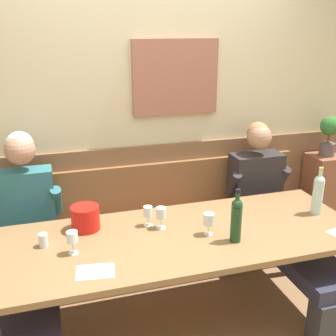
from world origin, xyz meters
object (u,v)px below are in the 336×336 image
person_right_seat (277,215)px  wine_bottle_green_tall (236,219)px  wine_glass_center_front (209,220)px  ice_bucket (85,218)px  wine_glass_left_end (148,213)px  person_left_seat (28,247)px  wine_glass_right_end (161,214)px  wall_bench (153,244)px  potted_plant (329,133)px  wine_glass_mid_right (72,238)px  wine_bottle_amber_mid (318,193)px  water_tumbler_center (43,240)px  dining_table (181,244)px

person_right_seat → wine_bottle_green_tall: bearing=-140.7°
wine_bottle_green_tall → wine_glass_center_front: bearing=135.7°
ice_bucket → wine_glass_left_end: (0.41, -0.07, 0.01)m
person_left_seat → wine_glass_right_end: bearing=-13.0°
wall_bench → potted_plant: potted_plant is taller
ice_bucket → wine_glass_center_front: ice_bucket is taller
person_right_seat → wine_glass_mid_right: 1.65m
wine_bottle_amber_mid → potted_plant: size_ratio=0.97×
wine_glass_right_end → wine_glass_mid_right: bearing=-164.7°
wine_glass_center_front → wine_bottle_green_tall: bearing=-44.3°
person_left_seat → potted_plant: 2.69m
ice_bucket → wine_bottle_green_tall: (0.88, -0.43, 0.07)m
wine_glass_right_end → potted_plant: size_ratio=0.41×
wall_bench → wine_bottle_green_tall: wine_bottle_green_tall is taller
water_tumbler_center → wall_bench: bearing=35.8°
potted_plant → water_tumbler_center: bearing=-165.4°
wine_bottle_amber_mid → wine_bottle_green_tall: 0.76m
person_left_seat → wine_glass_mid_right: 0.50m
dining_table → wine_bottle_amber_mid: (1.03, 0.02, 0.23)m
water_tumbler_center → wine_glass_left_end: bearing=7.1°
dining_table → person_right_seat: (0.91, 0.33, -0.07)m
wall_bench → wine_glass_right_end: bearing=-99.4°
potted_plant → wine_glass_mid_right: bearing=-161.3°
wine_bottle_amber_mid → wine_bottle_green_tall: size_ratio=1.00×
dining_table → person_right_seat: size_ratio=1.79×
ice_bucket → wine_glass_right_end: size_ratio=1.26×
wall_bench → dining_table: 0.82m
dining_table → ice_bucket: (-0.58, 0.26, 0.15)m
dining_table → water_tumbler_center: bearing=173.2°
person_left_seat → person_right_seat: bearing=-0.0°
person_right_seat → wine_glass_mid_right: size_ratio=9.26×
potted_plant → wall_bench: bearing=-178.8°
person_left_seat → ice_bucket: size_ratio=7.11×
wall_bench → wine_bottle_amber_mid: size_ratio=7.67×
dining_table → ice_bucket: size_ratio=12.71×
wine_glass_mid_right → wine_glass_center_front: bearing=-0.9°
wine_glass_right_end → water_tumbler_center: bearing=-178.2°
wall_bench → wine_bottle_green_tall: size_ratio=7.69×
wine_bottle_green_tall → wine_glass_center_front: size_ratio=2.36×
person_right_seat → ice_bucket: bearing=-177.3°
wine_glass_center_front → water_tumbler_center: wine_glass_center_front is taller
wine_glass_mid_right → person_left_seat: bearing=127.7°
wine_glass_right_end → wall_bench: bearing=80.6°
wine_glass_left_end → dining_table: bearing=-47.3°
dining_table → wine_bottle_amber_mid: wine_bottle_amber_mid is taller
wine_bottle_amber_mid → wine_bottle_green_tall: (-0.73, -0.20, -0.00)m
wine_glass_left_end → wine_glass_right_end: wine_glass_right_end is taller
person_right_seat → wine_glass_right_end: 1.06m
ice_bucket → wine_bottle_amber_mid: 1.63m
person_right_seat → wine_glass_right_end: (-1.01, -0.20, 0.24)m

